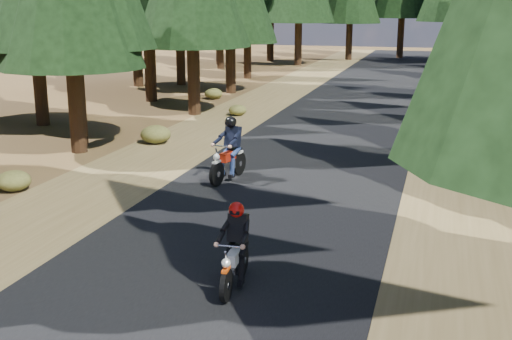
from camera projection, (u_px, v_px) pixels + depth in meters
The scene contains 7 objects.
ground at pixel (235, 241), 12.84m from camera, with size 120.00×120.00×0.00m, color #473019.
road at pixel (292, 178), 17.48m from camera, with size 6.00×100.00×0.01m, color black.
shoulder_l at pixel (139, 166), 18.72m from camera, with size 3.20×100.00×0.01m, color brown.
shoulder_r at pixel (469, 191), 16.23m from camera, with size 3.20×100.00×0.01m, color brown.
understory_shrubs at pixel (330, 151), 19.45m from camera, with size 14.87×29.88×0.63m.
rider_lead at pixel (235, 261), 10.61m from camera, with size 0.58×1.65×1.45m.
rider_follow at pixel (228, 160), 17.08m from camera, with size 0.90×1.99×1.71m.
Camera 1 is at (3.78, -11.46, 4.63)m, focal length 45.00 mm.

